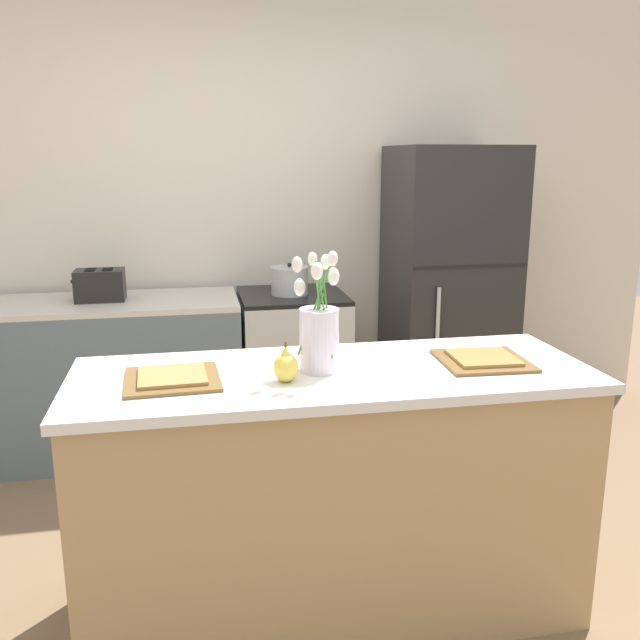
# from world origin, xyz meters

# --- Properties ---
(ground_plane) EXTENTS (10.00, 10.00, 0.00)m
(ground_plane) POSITION_xyz_m (0.00, 0.00, 0.00)
(ground_plane) COLOR brown
(back_wall) EXTENTS (5.20, 0.08, 2.70)m
(back_wall) POSITION_xyz_m (0.00, 2.00, 1.35)
(back_wall) COLOR silver
(back_wall) RESTS_ON ground_plane
(kitchen_island) EXTENTS (1.80, 0.66, 0.93)m
(kitchen_island) POSITION_xyz_m (0.00, 0.00, 0.47)
(kitchen_island) COLOR tan
(kitchen_island) RESTS_ON ground_plane
(back_counter) EXTENTS (1.68, 0.60, 0.89)m
(back_counter) POSITION_xyz_m (-1.06, 1.60, 0.44)
(back_counter) COLOR slate
(back_counter) RESTS_ON ground_plane
(stove_range) EXTENTS (0.60, 0.61, 0.89)m
(stove_range) POSITION_xyz_m (0.10, 1.60, 0.44)
(stove_range) COLOR #B2B5B7
(stove_range) RESTS_ON ground_plane
(refrigerator) EXTENTS (0.68, 0.67, 1.72)m
(refrigerator) POSITION_xyz_m (1.05, 1.60, 0.86)
(refrigerator) COLOR black
(refrigerator) RESTS_ON ground_plane
(flower_vase) EXTENTS (0.16, 0.15, 0.42)m
(flower_vase) POSITION_xyz_m (-0.05, 0.01, 1.07)
(flower_vase) COLOR silver
(flower_vase) RESTS_ON kitchen_island
(pear_figurine) EXTENTS (0.08, 0.08, 0.14)m
(pear_figurine) POSITION_xyz_m (-0.18, -0.09, 0.99)
(pear_figurine) COLOR #E5CC4C
(pear_figurine) RESTS_ON kitchen_island
(plate_setting_left) EXTENTS (0.32, 0.32, 0.02)m
(plate_setting_left) POSITION_xyz_m (-0.55, -0.01, 0.94)
(plate_setting_left) COLOR brown
(plate_setting_left) RESTS_ON kitchen_island
(plate_setting_right) EXTENTS (0.32, 0.32, 0.02)m
(plate_setting_right) POSITION_xyz_m (0.55, -0.01, 0.94)
(plate_setting_right) COLOR brown
(plate_setting_right) RESTS_ON kitchen_island
(toaster) EXTENTS (0.28, 0.18, 0.17)m
(toaster) POSITION_xyz_m (-0.96, 1.62, 0.97)
(toaster) COLOR black
(toaster) RESTS_ON back_counter
(cooking_pot) EXTENTS (0.22, 0.22, 0.18)m
(cooking_pot) POSITION_xyz_m (0.08, 1.58, 0.97)
(cooking_pot) COLOR #B2B5B7
(cooking_pot) RESTS_ON stove_range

